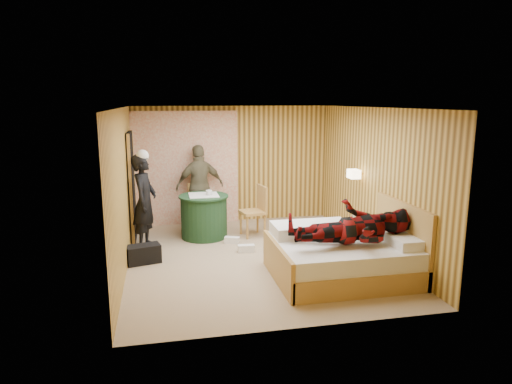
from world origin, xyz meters
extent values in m
cube|color=tan|center=(0.00, 0.00, 0.00)|extent=(4.20, 5.00, 0.01)
cube|color=white|center=(0.00, 0.00, 2.50)|extent=(4.20, 5.00, 0.01)
cube|color=#DAB353|center=(0.00, 2.50, 1.25)|extent=(4.20, 0.02, 2.50)
cube|color=#DAB353|center=(-2.10, 0.00, 1.25)|extent=(0.02, 5.00, 2.50)
cube|color=#DAB353|center=(2.10, 0.00, 1.25)|extent=(0.02, 5.00, 2.50)
cube|color=silver|center=(-1.00, 2.43, 1.20)|extent=(2.20, 0.08, 2.40)
cube|color=black|center=(-2.06, 1.40, 1.02)|extent=(0.06, 0.90, 2.05)
cylinder|color=gold|center=(2.00, 0.45, 1.30)|extent=(0.18, 0.04, 0.04)
cube|color=#FFE6B2|center=(1.92, 0.45, 1.30)|extent=(0.18, 0.24, 0.16)
cube|color=tan|center=(1.10, -1.12, 0.15)|extent=(2.01, 1.61, 0.30)
cube|color=white|center=(1.10, -1.12, 0.43)|extent=(1.95, 1.55, 0.25)
cube|color=tan|center=(0.09, -1.12, 0.28)|extent=(0.06, 1.61, 0.56)
cube|color=tan|center=(2.06, -1.12, 0.55)|extent=(0.06, 1.61, 1.11)
cube|color=white|center=(1.88, -1.50, 0.62)|extent=(0.38, 0.55, 0.14)
cube|color=white|center=(1.88, -0.73, 0.62)|extent=(0.38, 0.55, 0.14)
cube|color=white|center=(0.75, -0.66, 0.64)|extent=(1.21, 0.60, 0.18)
cube|color=tan|center=(1.88, 0.10, 0.25)|extent=(0.37, 0.51, 0.51)
cube|color=tan|center=(1.88, 0.10, 0.41)|extent=(0.39, 0.53, 0.03)
cylinder|color=#1D3E21|center=(-0.74, 1.35, 0.40)|extent=(0.88, 0.88, 0.81)
cylinder|color=#1D3E21|center=(-0.74, 1.35, 0.81)|extent=(0.95, 0.95, 0.03)
cube|color=white|center=(-0.74, 1.35, 0.84)|extent=(0.65, 0.65, 0.01)
cube|color=tan|center=(-0.74, 2.01, 0.45)|extent=(0.52, 0.52, 0.05)
cube|color=tan|center=(-0.79, 2.20, 0.70)|extent=(0.42, 0.15, 0.46)
cylinder|color=tan|center=(-0.86, 1.80, 0.21)|extent=(0.04, 0.04, 0.43)
cylinder|color=tan|center=(-0.62, 2.22, 0.21)|extent=(0.04, 0.04, 0.43)
cube|color=tan|center=(0.20, 1.24, 0.48)|extent=(0.52, 0.52, 0.05)
cube|color=tan|center=(0.40, 1.28, 0.74)|extent=(0.12, 0.45, 0.49)
cylinder|color=tan|center=(-0.01, 1.39, 0.23)|extent=(0.04, 0.04, 0.46)
cylinder|color=tan|center=(0.41, 1.10, 0.23)|extent=(0.04, 0.04, 0.46)
cube|color=black|center=(-1.85, 0.11, 0.15)|extent=(0.59, 0.41, 0.30)
cube|color=white|center=(-0.11, 0.31, 0.06)|extent=(0.30, 0.14, 0.13)
cube|color=white|center=(-0.27, 0.84, 0.06)|extent=(0.30, 0.21, 0.12)
imported|color=black|center=(-1.82, 0.94, 0.85)|extent=(0.55, 0.70, 1.70)
imported|color=brown|center=(-0.74, 2.15, 0.86)|extent=(1.07, 0.62, 1.72)
imported|color=#660909|center=(1.15, -1.32, 0.98)|extent=(0.86, 0.67, 1.77)
imported|color=white|center=(1.88, 0.05, 0.52)|extent=(0.20, 0.25, 0.02)
imported|color=white|center=(1.88, 0.05, 0.54)|extent=(0.26, 0.28, 0.02)
imported|color=white|center=(1.88, 0.23, 0.55)|extent=(0.11, 0.11, 0.09)
imported|color=white|center=(-0.64, 1.30, 0.89)|extent=(0.15, 0.15, 0.10)
camera|label=1|loc=(-1.50, -7.21, 2.62)|focal=32.00mm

